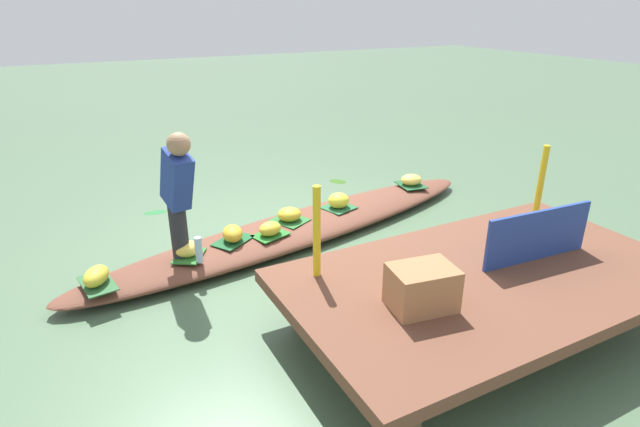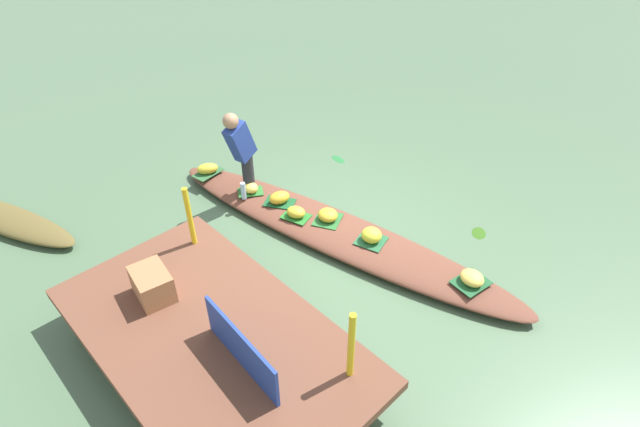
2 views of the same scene
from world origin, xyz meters
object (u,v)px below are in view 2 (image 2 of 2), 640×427
banana_bunch_3 (371,235)px  vendor_person (241,148)px  banana_bunch_0 (472,278)px  market_banner (241,349)px  banana_bunch_1 (207,169)px  produce_crate (152,284)px  banana_bunch_4 (279,198)px  vendor_boat (332,231)px  banana_bunch_2 (328,215)px  water_bottle (243,191)px  moored_boat (5,219)px  banana_bunch_5 (296,212)px  banana_bunch_6 (250,187)px

banana_bunch_3 → vendor_person: size_ratio=0.20×
banana_bunch_0 → market_banner: bearing=74.6°
banana_bunch_1 → produce_crate: bearing=135.9°
banana_bunch_4 → vendor_person: vendor_person is taller
vendor_boat → banana_bunch_2: 0.21m
banana_bunch_0 → market_banner: size_ratio=0.26×
banana_bunch_0 → banana_bunch_4: 2.67m
banana_bunch_2 → water_bottle: bearing=23.0°
water_bottle → vendor_boat: bearing=-160.2°
banana_bunch_3 → banana_bunch_1: bearing=11.6°
moored_boat → banana_bunch_1: (-1.06, -2.49, 0.18)m
banana_bunch_3 → banana_bunch_5: 1.05m
vendor_person → banana_bunch_5: bearing=-172.2°
banana_bunch_3 → banana_bunch_6: 1.90m
water_bottle → banana_bunch_2: bearing=-157.0°
vendor_person → produce_crate: (-1.16, 1.98, -0.28)m
banana_bunch_2 → produce_crate: size_ratio=0.59×
banana_bunch_0 → banana_bunch_1: bearing=11.6°
banana_bunch_1 → water_bottle: bearing=179.3°
banana_bunch_0 → produce_crate: (1.98, 2.69, 0.35)m
banana_bunch_2 → banana_bunch_0: bearing=-170.1°
produce_crate → water_bottle: bearing=-60.5°
banana_bunch_3 → banana_bunch_6: size_ratio=1.02×
banana_bunch_4 → banana_bunch_5: 0.39m
vendor_boat → water_bottle: (1.25, 0.45, 0.22)m
banana_bunch_2 → produce_crate: (0.07, 2.35, 0.34)m
vendor_boat → banana_bunch_1: (2.13, 0.44, 0.17)m
vendor_boat → moored_boat: size_ratio=2.09×
banana_bunch_1 → vendor_person: (-0.78, -0.10, 0.62)m
banana_bunch_2 → vendor_person: size_ratio=0.21×
banana_bunch_3 → water_bottle: 1.88m
moored_boat → vendor_boat: bearing=-157.8°
water_bottle → banana_bunch_5: bearing=-163.9°
banana_bunch_0 → banana_bunch_6: banana_bunch_6 is taller
water_bottle → moored_boat: bearing=51.9°
banana_bunch_6 → vendor_person: size_ratio=0.20×
vendor_boat → banana_bunch_0: (-1.79, -0.36, 0.17)m
banana_bunch_6 → banana_bunch_1: bearing=10.1°
vendor_boat → banana_bunch_2: bearing=-25.7°
banana_bunch_0 → banana_bunch_3: (1.24, 0.25, 0.02)m
vendor_person → water_bottle: 0.59m
vendor_boat → banana_bunch_6: (1.31, 0.29, 0.17)m
vendor_person → moored_boat: bearing=54.6°
banana_bunch_2 → banana_bunch_3: banana_bunch_3 is taller
banana_bunch_1 → banana_bunch_2: size_ratio=1.18×
banana_bunch_1 → banana_bunch_0: bearing=-168.4°
banana_bunch_0 → banana_bunch_6: bearing=12.0°
banana_bunch_4 → banana_bunch_6: bearing=14.6°
produce_crate → banana_bunch_1: bearing=-44.1°
market_banner → produce_crate: size_ratio=2.37×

